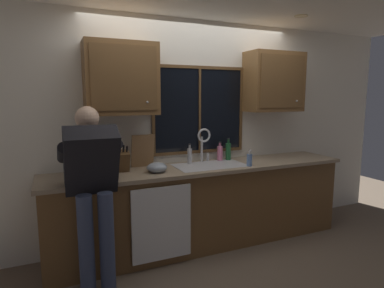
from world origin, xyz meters
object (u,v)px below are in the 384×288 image
(person_standing, at_px, (92,180))
(bottle_green_glass, at_px, (190,155))
(knife_block, at_px, (123,161))
(cutting_board, at_px, (143,151))
(bottle_tall_clear, at_px, (220,153))
(mixing_bowl, at_px, (157,168))
(soap_dispenser, at_px, (249,160))
(bottle_amber_small, at_px, (228,151))

(person_standing, distance_m, bottle_green_glass, 1.25)
(knife_block, bearing_deg, cutting_board, 28.66)
(bottle_tall_clear, bearing_deg, person_standing, -160.70)
(person_standing, relative_size, bottle_tall_clear, 7.07)
(mixing_bowl, distance_m, soap_dispenser, 1.04)
(person_standing, bearing_deg, soap_dispenser, 4.34)
(cutting_board, xyz_separation_m, bottle_amber_small, (1.06, -0.02, -0.07))
(bottle_tall_clear, distance_m, bottle_amber_small, 0.11)
(knife_block, height_order, bottle_green_glass, knife_block)
(knife_block, height_order, bottle_tall_clear, knife_block)
(bottle_amber_small, bearing_deg, person_standing, -162.24)
(knife_block, height_order, bottle_amber_small, knife_block)
(mixing_bowl, relative_size, soap_dispenser, 1.12)
(knife_block, height_order, mixing_bowl, knife_block)
(cutting_board, height_order, mixing_bowl, cutting_board)
(mixing_bowl, height_order, bottle_amber_small, bottle_amber_small)
(mixing_bowl, distance_m, bottle_green_glass, 0.53)
(cutting_board, bearing_deg, bottle_green_glass, -4.19)
(person_standing, bearing_deg, cutting_board, 42.69)
(bottle_tall_clear, bearing_deg, soap_dispenser, -70.42)
(knife_block, bearing_deg, bottle_green_glass, 6.90)
(bottle_amber_small, bearing_deg, bottle_green_glass, -178.00)
(cutting_board, distance_m, bottle_amber_small, 1.06)
(bottle_green_glass, bearing_deg, person_standing, -155.75)
(knife_block, relative_size, bottle_green_glass, 1.39)
(mixing_bowl, xyz_separation_m, bottle_tall_clear, (0.88, 0.28, 0.05))
(person_standing, height_order, bottle_green_glass, person_standing)
(cutting_board, bearing_deg, bottle_tall_clear, -0.59)
(bottle_green_glass, bearing_deg, mixing_bowl, -152.29)
(knife_block, xyz_separation_m, bottle_tall_clear, (1.19, 0.12, -0.02))
(bottle_green_glass, bearing_deg, cutting_board, 175.81)
(person_standing, height_order, bottle_amber_small, person_standing)
(person_standing, xyz_separation_m, knife_block, (0.35, 0.42, 0.05))
(cutting_board, relative_size, mixing_bowl, 1.76)
(bottle_tall_clear, relative_size, bottle_amber_small, 0.85)
(bottle_amber_small, bearing_deg, soap_dispenser, -84.43)
(person_standing, bearing_deg, bottle_green_glass, 24.25)
(person_standing, distance_m, knife_block, 0.55)
(mixing_bowl, height_order, bottle_tall_clear, bottle_tall_clear)
(person_standing, distance_m, cutting_board, 0.82)
(bottle_green_glass, xyz_separation_m, bottle_tall_clear, (0.41, 0.03, -0.00))
(mixing_bowl, height_order, soap_dispenser, soap_dispenser)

